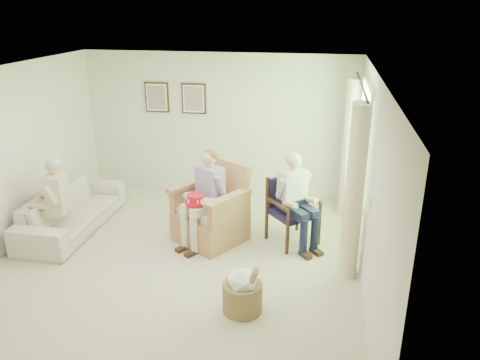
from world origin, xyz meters
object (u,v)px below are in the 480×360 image
(wood_armchair, at_px, (294,207))
(sofa, at_px, (72,210))
(person_sofa, at_px, (53,196))
(person_dark, at_px, (294,194))
(red_hat, at_px, (196,200))
(person_wicker, at_px, (208,192))
(wicker_armchair, at_px, (211,216))
(hatbox, at_px, (243,291))

(wood_armchair, xyz_separation_m, sofa, (-3.48, -0.29, -0.22))
(sofa, xyz_separation_m, person_sofa, (-0.00, -0.43, 0.42))
(sofa, relative_size, person_sofa, 1.69)
(person_dark, height_order, red_hat, person_dark)
(sofa, distance_m, red_hat, 2.18)
(sofa, bearing_deg, red_hat, -96.84)
(wood_armchair, bearing_deg, person_wicker, 156.68)
(wicker_armchair, distance_m, person_wicker, 0.49)
(sofa, xyz_separation_m, hatbox, (3.05, -1.61, -0.05))
(wicker_armchair, distance_m, person_sofa, 2.34)
(wicker_armchair, height_order, hatbox, wicker_armchair)
(wood_armchair, distance_m, sofa, 3.50)
(sofa, distance_m, person_sofa, 0.60)
(person_wicker, bearing_deg, person_sofa, -139.50)
(wicker_armchair, relative_size, person_dark, 0.86)
(wicker_armchair, bearing_deg, person_sofa, -135.70)
(person_sofa, height_order, hatbox, person_sofa)
(person_dark, distance_m, hatbox, 1.87)
(sofa, height_order, person_wicker, person_wicker)
(person_dark, distance_m, red_hat, 1.42)
(person_wicker, height_order, person_dark, person_wicker)
(sofa, relative_size, person_wicker, 1.53)
(sofa, xyz_separation_m, person_dark, (3.48, 0.13, 0.49))
(person_dark, bearing_deg, wicker_armchair, 142.46)
(sofa, distance_m, person_dark, 3.52)
(wood_armchair, height_order, sofa, wood_armchair)
(person_wicker, distance_m, hatbox, 1.81)
(wood_armchair, height_order, hatbox, wood_armchair)
(person_wicker, distance_m, person_dark, 1.25)
(person_dark, bearing_deg, sofa, 141.50)
(sofa, bearing_deg, person_wicker, -92.37)
(wicker_armchair, relative_size, hatbox, 1.71)
(wood_armchair, distance_m, red_hat, 1.49)
(wood_armchair, distance_m, hatbox, 1.97)
(person_sofa, bearing_deg, hatbox, 56.28)
(person_wicker, distance_m, red_hat, 0.22)
(person_dark, xyz_separation_m, person_sofa, (-3.48, -0.56, -0.07))
(person_dark, height_order, person_sofa, person_dark)
(sofa, relative_size, person_dark, 1.59)
(wood_armchair, height_order, red_hat, wood_armchair)
(wood_armchair, relative_size, hatbox, 1.42)
(person_sofa, bearing_deg, person_wicker, 86.04)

